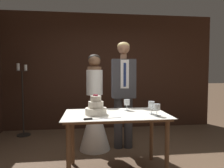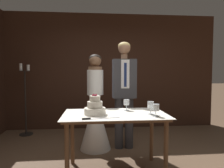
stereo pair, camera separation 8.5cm
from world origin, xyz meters
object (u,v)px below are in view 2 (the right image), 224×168
Objects in this scene: wine_glass_near at (126,103)px; wine_glass_middle at (156,108)px; tiered_cake at (95,108)px; cake_table at (115,121)px; groom at (124,89)px; cake_knife at (94,119)px; wine_glass_far at (151,106)px; candle_stand at (25,102)px; bride at (95,114)px.

wine_glass_near reaches higher than wine_glass_middle.
cake_table is at bearing 5.83° from tiered_cake.
groom reaches higher than wine_glass_near.
cake_knife is 2.67× the size of wine_glass_far.
candle_stand is at bearing 154.93° from groom.
cake_knife is 0.78m from wine_glass_middle.
cake_table is 0.89× the size of candle_stand.
candle_stand is (-1.48, 1.80, -0.17)m from tiered_cake.
cake_knife is 1.28m from groom.
cake_table is 8.64× the size of wine_glass_near.
cake_knife is 2.53m from candle_stand.
candle_stand is (-1.46, 2.07, -0.09)m from cake_knife.
cake_table is at bearing 35.10° from cake_knife.
tiered_cake is (-0.27, -0.03, 0.19)m from cake_table.
wine_glass_far is at bearing -40.08° from candle_stand.
candle_stand reaches higher than wine_glass_near.
cake_table is 0.35m from wine_glass_near.
cake_knife is at bearing -134.09° from cake_table.
cake_table is at bearing 156.39° from wine_glass_middle.
wine_glass_near is at bearing 35.81° from cake_knife.
cake_table is 0.33m from tiered_cake.
wine_glass_far is at bearing 4.80° from cake_knife.
bride reaches higher than cake_table.
groom is 2.23m from candle_stand.
wine_glass_near is 0.40m from wine_glass_far.
groom is (0.52, 0.87, 0.17)m from tiered_cake.
groom reaches higher than cake_table.
wine_glass_near is 1.02× the size of wine_glass_middle.
wine_glass_near is at bearing 47.64° from cake_table.
tiered_cake is at bearing -50.66° from candle_stand.
wine_glass_far is at bearing 101.72° from wine_glass_middle.
wine_glass_middle is at bearing -77.28° from groom.
bride reaches higher than wine_glass_far.
cake_table is at bearing -106.73° from groom.
bride reaches higher than candle_stand.
tiered_cake is at bearing -152.61° from wine_glass_near.
groom reaches higher than cake_knife.
bride is at bearing 125.15° from wine_glass_middle.
candle_stand reaches higher than wine_glass_far.
tiered_cake is 0.17× the size of bride.
bride is at bearing 127.81° from wine_glass_far.
wine_glass_far is 0.09× the size of groom.
tiered_cake is at bearing 75.95° from cake_knife.
wine_glass_middle is at bearing -23.61° from cake_table.
bride is (-0.72, 0.92, -0.30)m from wine_glass_far.
bride is at bearing 106.72° from cake_table.
candle_stand is (-2.24, 1.99, -0.19)m from wine_glass_middle.
wine_glass_near is (0.46, 0.24, 0.02)m from tiered_cake.
wine_glass_middle reaches higher than cake_knife.
wine_glass_middle is 0.14m from wine_glass_far.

